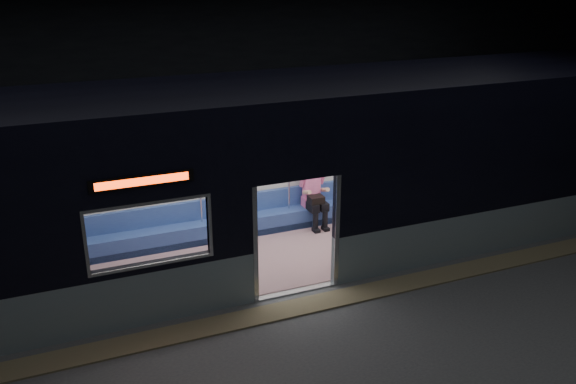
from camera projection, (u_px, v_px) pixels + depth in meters
station_floor at (322, 323)px, 9.61m from camera, size 24.00×14.00×0.01m
station_envelope at (328, 92)px, 8.33m from camera, size 24.00×14.00×5.00m
tactile_strip at (308, 305)px, 10.08m from camera, size 22.80×0.50×0.03m
metro_car at (264, 166)px, 11.16m from camera, size 18.00×3.04×3.35m
passenger at (313, 190)px, 12.92m from camera, size 0.42×0.73×1.43m
handbag at (316, 199)px, 12.74m from camera, size 0.31×0.27×0.15m
transit_map at (445, 139)px, 14.23m from camera, size 0.99×0.03×0.64m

